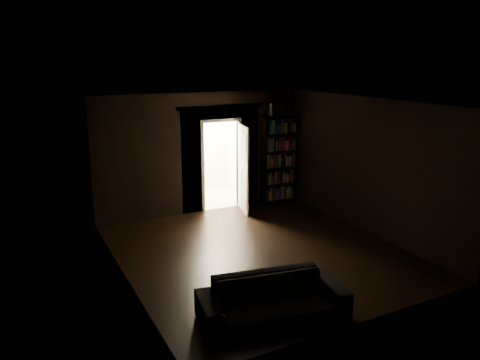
# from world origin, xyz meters

# --- Properties ---
(ground) EXTENTS (5.50, 5.50, 0.00)m
(ground) POSITION_xyz_m (0.00, 0.00, 0.00)
(ground) COLOR black
(ground) RESTS_ON ground
(room_walls) EXTENTS (5.02, 5.61, 2.84)m
(room_walls) POSITION_xyz_m (-0.01, 1.07, 1.68)
(room_walls) COLOR black
(room_walls) RESTS_ON ground
(kitchen_alcove) EXTENTS (2.20, 1.80, 2.60)m
(kitchen_alcove) POSITION_xyz_m (0.50, 3.87, 1.21)
(kitchen_alcove) COLOR beige
(kitchen_alcove) RESTS_ON ground
(sofa) EXTENTS (2.20, 1.25, 0.80)m
(sofa) POSITION_xyz_m (-0.98, -2.10, 0.40)
(sofa) COLOR black
(sofa) RESTS_ON ground
(bookshelf) EXTENTS (0.95, 0.64, 2.20)m
(bookshelf) POSITION_xyz_m (2.00, 2.59, 1.10)
(bookshelf) COLOR black
(bookshelf) RESTS_ON ground
(refrigerator) EXTENTS (0.83, 0.78, 1.65)m
(refrigerator) POSITION_xyz_m (-0.06, 4.03, 0.82)
(refrigerator) COLOR white
(refrigerator) RESTS_ON ground
(door) EXTENTS (0.24, 0.84, 2.05)m
(door) POSITION_xyz_m (0.87, 2.32, 1.02)
(door) COLOR silver
(door) RESTS_ON ground
(figurine) EXTENTS (0.11, 0.11, 0.29)m
(figurine) POSITION_xyz_m (1.77, 2.62, 2.34)
(figurine) COLOR white
(figurine) RESTS_ON bookshelf
(bottles) EXTENTS (0.68, 0.31, 0.28)m
(bottles) POSITION_xyz_m (-0.08, 4.00, 1.79)
(bottles) COLOR black
(bottles) RESTS_ON refrigerator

